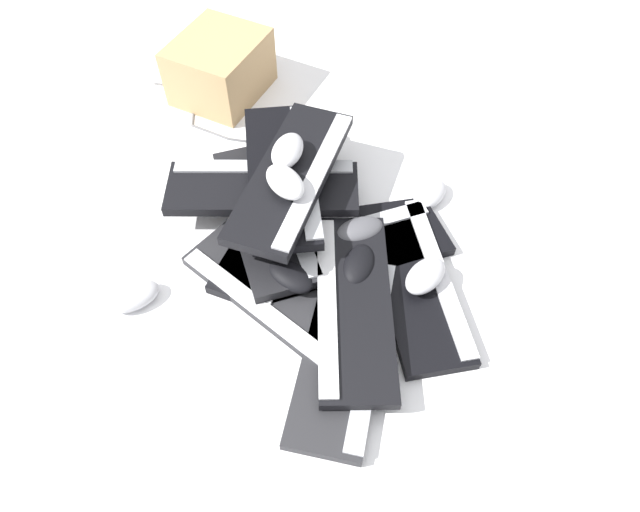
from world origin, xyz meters
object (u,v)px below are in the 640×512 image
at_px(keyboard_7, 282,173).
at_px(mouse_6, 134,296).
at_px(mouse_2, 285,182).
at_px(mouse_4, 287,151).
at_px(keyboard_5, 265,214).
at_px(mouse_0, 291,276).
at_px(mouse_7, 429,194).
at_px(cardboard_box, 220,67).
at_px(keyboard_6, 263,187).
at_px(keyboard_1, 414,280).
at_px(keyboard_2, 352,251).
at_px(keyboard_0, 345,348).
at_px(mouse_1, 359,265).
at_px(keyboard_4, 276,294).
at_px(keyboard_3, 281,226).
at_px(keyboard_8, 353,304).
at_px(mouse_3, 360,230).
at_px(keyboard_9, 292,176).
at_px(mouse_5, 425,276).

bearing_deg(keyboard_7, mouse_6, -50.09).
bearing_deg(mouse_2, mouse_4, 145.14).
height_order(keyboard_5, mouse_0, mouse_0).
xyz_separation_m(mouse_7, cardboard_box, (-0.43, -0.52, 0.06)).
bearing_deg(mouse_2, keyboard_6, -174.87).
height_order(keyboard_1, keyboard_2, same).
relative_size(mouse_0, mouse_4, 1.00).
xyz_separation_m(mouse_0, mouse_4, (-0.25, 0.00, 0.12)).
bearing_deg(keyboard_6, cardboard_box, -164.25).
bearing_deg(keyboard_2, keyboard_7, -136.70).
xyz_separation_m(keyboard_2, mouse_6, (0.11, -0.47, 0.01)).
xyz_separation_m(keyboard_0, keyboard_5, (-0.33, -0.16, 0.03)).
bearing_deg(cardboard_box, mouse_1, 26.93).
bearing_deg(keyboard_6, mouse_2, 36.61).
bearing_deg(keyboard_4, keyboard_3, 177.46).
relative_size(keyboard_8, mouse_3, 4.04).
distance_m(keyboard_6, keyboard_9, 0.10).
relative_size(keyboard_9, mouse_3, 4.22).
height_order(mouse_3, mouse_5, same).
relative_size(keyboard_1, mouse_5, 4.15).
distance_m(keyboard_6, keyboard_8, 0.36).
bearing_deg(mouse_7, keyboard_1, 24.57).
distance_m(keyboard_3, mouse_2, 0.16).
xyz_separation_m(mouse_0, cardboard_box, (-0.68, -0.19, 0.03)).
bearing_deg(keyboard_8, mouse_7, 146.42).
bearing_deg(keyboard_5, mouse_3, 74.59).
xyz_separation_m(keyboard_5, mouse_5, (0.19, 0.34, 0.01)).
distance_m(mouse_3, mouse_4, 0.24).
height_order(keyboard_2, mouse_5, mouse_5).
bearing_deg(mouse_0, mouse_2, 132.68).
bearing_deg(keyboard_5, mouse_7, 99.95).
xyz_separation_m(keyboard_6, cardboard_box, (-0.45, -0.13, 0.01)).
bearing_deg(keyboard_6, keyboard_0, 23.44).
distance_m(keyboard_9, mouse_5, 0.36).
bearing_deg(keyboard_8, mouse_0, -118.85).
relative_size(keyboard_4, mouse_5, 3.87).
height_order(keyboard_9, mouse_2, mouse_2).
height_order(keyboard_7, mouse_1, keyboard_7).
distance_m(mouse_6, cardboard_box, 0.72).
height_order(keyboard_0, mouse_1, mouse_1).
bearing_deg(mouse_5, keyboard_1, -86.35).
distance_m(keyboard_8, mouse_7, 0.38).
height_order(mouse_4, mouse_7, mouse_4).
xyz_separation_m(keyboard_1, mouse_6, (0.02, -0.60, 0.01)).
bearing_deg(keyboard_0, mouse_6, -107.07).
relative_size(keyboard_0, mouse_7, 4.21).
xyz_separation_m(keyboard_5, mouse_4, (-0.07, 0.06, 0.13)).
relative_size(keyboard_8, mouse_4, 4.04).
height_order(mouse_2, mouse_4, same).
xyz_separation_m(keyboard_4, cardboard_box, (-0.70, -0.16, 0.07)).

